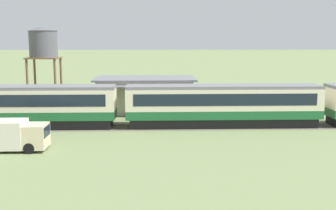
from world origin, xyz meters
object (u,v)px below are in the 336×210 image
Objects in this scene: water_tower at (43,44)px; delivery_truck_cream at (9,135)px; station_building at (145,94)px; passenger_train at (124,104)px.

delivery_truck_cream is at bearing -83.60° from water_tower.
station_building is 13.66m from water_tower.
passenger_train reaches higher than delivery_truck_cream.
passenger_train is 6.74× the size of station_building.
water_tower is 21.01m from delivery_truck_cream.
station_building is (1.90, 8.96, -0.22)m from passenger_train.
water_tower reaches higher than delivery_truck_cream.
station_building is 2.09× the size of delivery_truck_cream.
delivery_truck_cream is (-9.91, -17.24, -0.79)m from station_building.
water_tower is at bearing 96.40° from delivery_truck_cream.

